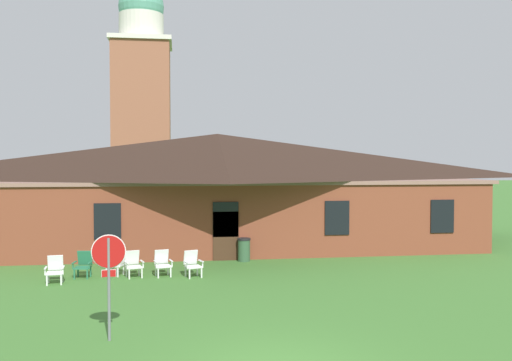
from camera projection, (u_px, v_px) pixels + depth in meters
brick_building at (217, 188)px, 28.25m from camera, size 25.52×10.40×5.65m
dome_tower at (142, 102)px, 47.26m from camera, size 5.18×5.18×20.34m
stop_sign at (109, 266)px, 12.90m from camera, size 0.80×0.11×2.53m
lawn_chair_by_porch at (55, 269)px, 19.00m from camera, size 0.69×0.72×0.96m
lawn_chair_near_door at (83, 264)px, 19.96m from camera, size 0.69×0.72×0.96m
lawn_chair_left_end at (117, 262)px, 20.40m from camera, size 0.79×0.83×0.96m
lawn_chair_middle at (133, 263)px, 20.05m from camera, size 0.75×0.80×0.96m
lawn_chair_right_end at (162, 262)px, 20.23m from camera, size 0.73×0.78×0.96m
lawn_chair_far_side at (192, 263)px, 20.10m from camera, size 0.75×0.81×0.96m
trash_bin at (244, 250)px, 23.20m from camera, size 0.56×0.56×0.98m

